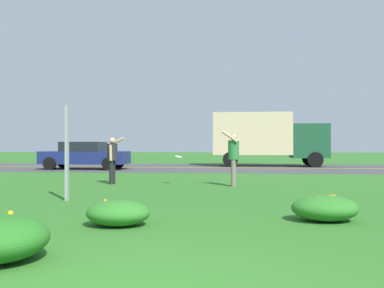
# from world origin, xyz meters

# --- Properties ---
(ground_plane) EXTENTS (120.00, 120.00, 0.00)m
(ground_plane) POSITION_xyz_m (0.00, 10.61, 0.00)
(ground_plane) COLOR #2D6B23
(highway_strip) EXTENTS (120.00, 9.48, 0.01)m
(highway_strip) POSITION_xyz_m (0.00, 21.22, 0.00)
(highway_strip) COLOR #424244
(highway_strip) RESTS_ON ground
(highway_center_stripe) EXTENTS (120.00, 0.16, 0.00)m
(highway_center_stripe) POSITION_xyz_m (0.00, 21.22, 0.01)
(highway_center_stripe) COLOR yellow
(highway_center_stripe) RESTS_ON ground
(daylily_clump_mid_left) EXTENTS (1.13, 0.93, 0.44)m
(daylily_clump_mid_left) POSITION_xyz_m (2.43, 4.24, 0.22)
(daylily_clump_mid_left) COLOR #2D7526
(daylily_clump_mid_left) RESTS_ON ground
(daylily_clump_near_camera) EXTENTS (1.04, 0.88, 0.42)m
(daylily_clump_near_camera) POSITION_xyz_m (-0.97, 3.42, 0.21)
(daylily_clump_near_camera) COLOR #2D7526
(daylily_clump_near_camera) RESTS_ON ground
(sign_post_near_path) EXTENTS (0.07, 0.10, 2.23)m
(sign_post_near_path) POSITION_xyz_m (-3.03, 6.39, 1.12)
(sign_post_near_path) COLOR #93969B
(sign_post_near_path) RESTS_ON ground
(person_thrower_dark_shirt) EXTENTS (0.54, 0.50, 1.57)m
(person_thrower_dark_shirt) POSITION_xyz_m (-3.22, 10.73, 0.92)
(person_thrower_dark_shirt) COLOR #232328
(person_thrower_dark_shirt) RESTS_ON ground
(person_catcher_green_shirt) EXTENTS (0.54, 0.50, 1.75)m
(person_catcher_green_shirt) POSITION_xyz_m (0.78, 10.35, 0.99)
(person_catcher_green_shirt) COLOR #287038
(person_catcher_green_shirt) RESTS_ON ground
(frisbee_white) EXTENTS (0.24, 0.24, 0.10)m
(frisbee_white) POSITION_xyz_m (-1.02, 10.73, 0.91)
(frisbee_white) COLOR white
(car_navy_center_left) EXTENTS (4.50, 2.00, 1.45)m
(car_navy_center_left) POSITION_xyz_m (-7.20, 19.08, 0.74)
(car_navy_center_left) COLOR navy
(car_navy_center_left) RESTS_ON ground
(box_truck_dark_green) EXTENTS (6.70, 2.46, 3.20)m
(box_truck_dark_green) POSITION_xyz_m (2.61, 23.35, 1.80)
(box_truck_dark_green) COLOR #194C2D
(box_truck_dark_green) RESTS_ON ground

